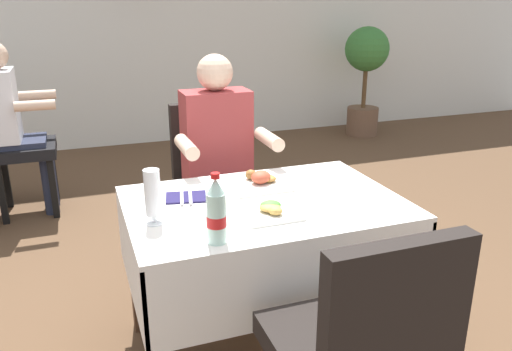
{
  "coord_description": "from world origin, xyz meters",
  "views": [
    {
      "loc": [
        -0.61,
        -1.73,
        1.52
      ],
      "look_at": [
        0.1,
        0.22,
        0.8
      ],
      "focal_mm": 35.79,
      "sensor_mm": 36.0,
      "label": 1
    }
  ],
  "objects_px": {
    "seated_diner_far": "(220,159)",
    "napkin_cutlery_set": "(186,197)",
    "beer_glass_left": "(153,197)",
    "plate_near_camera": "(270,210)",
    "background_patron": "(13,120)",
    "main_dining_table": "(264,238)",
    "cola_bottle_primary": "(216,213)",
    "plate_far_diner": "(259,181)",
    "chair_far_diner_seat": "(215,180)",
    "potted_plant_corner": "(366,68)",
    "chair_near_camera_side": "(359,347)",
    "background_chair_right": "(9,142)"
  },
  "relations": [
    {
      "from": "seated_diner_far",
      "to": "napkin_cutlery_set",
      "type": "height_order",
      "value": "seated_diner_far"
    },
    {
      "from": "seated_diner_far",
      "to": "potted_plant_corner",
      "type": "bearing_deg",
      "value": 46.29
    },
    {
      "from": "beer_glass_left",
      "to": "potted_plant_corner",
      "type": "relative_size",
      "value": 0.17
    },
    {
      "from": "main_dining_table",
      "to": "background_patron",
      "type": "relative_size",
      "value": 0.91
    },
    {
      "from": "cola_bottle_primary",
      "to": "background_patron",
      "type": "height_order",
      "value": "background_patron"
    },
    {
      "from": "chair_far_diner_seat",
      "to": "background_patron",
      "type": "distance_m",
      "value": 1.72
    },
    {
      "from": "main_dining_table",
      "to": "potted_plant_corner",
      "type": "height_order",
      "value": "potted_plant_corner"
    },
    {
      "from": "seated_diner_far",
      "to": "background_chair_right",
      "type": "relative_size",
      "value": 1.3
    },
    {
      "from": "chair_near_camera_side",
      "to": "main_dining_table",
      "type": "bearing_deg",
      "value": 90.0
    },
    {
      "from": "background_chair_right",
      "to": "main_dining_table",
      "type": "bearing_deg",
      "value": -60.57
    },
    {
      "from": "seated_diner_far",
      "to": "cola_bottle_primary",
      "type": "height_order",
      "value": "seated_diner_far"
    },
    {
      "from": "seated_diner_far",
      "to": "beer_glass_left",
      "type": "bearing_deg",
      "value": -122.27
    },
    {
      "from": "background_patron",
      "to": "plate_near_camera",
      "type": "bearing_deg",
      "value": -63.7
    },
    {
      "from": "beer_glass_left",
      "to": "potted_plant_corner",
      "type": "bearing_deg",
      "value": 48.53
    },
    {
      "from": "seated_diner_far",
      "to": "plate_far_diner",
      "type": "distance_m",
      "value": 0.49
    },
    {
      "from": "plate_near_camera",
      "to": "plate_far_diner",
      "type": "height_order",
      "value": "plate_far_diner"
    },
    {
      "from": "plate_near_camera",
      "to": "plate_far_diner",
      "type": "xyz_separation_m",
      "value": [
        0.07,
        0.32,
        0.0
      ]
    },
    {
      "from": "beer_glass_left",
      "to": "seated_diner_far",
      "type": "bearing_deg",
      "value": 57.73
    },
    {
      "from": "chair_near_camera_side",
      "to": "background_patron",
      "type": "height_order",
      "value": "background_patron"
    },
    {
      "from": "cola_bottle_primary",
      "to": "background_patron",
      "type": "distance_m",
      "value": 2.53
    },
    {
      "from": "chair_near_camera_side",
      "to": "napkin_cutlery_set",
      "type": "height_order",
      "value": "chair_near_camera_side"
    },
    {
      "from": "plate_near_camera",
      "to": "background_patron",
      "type": "xyz_separation_m",
      "value": [
        -1.1,
        2.22,
        -0.03
      ]
    },
    {
      "from": "plate_far_diner",
      "to": "beer_glass_left",
      "type": "distance_m",
      "value": 0.58
    },
    {
      "from": "plate_far_diner",
      "to": "potted_plant_corner",
      "type": "relative_size",
      "value": 0.21
    },
    {
      "from": "plate_near_camera",
      "to": "background_patron",
      "type": "height_order",
      "value": "background_patron"
    },
    {
      "from": "chair_far_diner_seat",
      "to": "plate_near_camera",
      "type": "height_order",
      "value": "chair_far_diner_seat"
    },
    {
      "from": "plate_far_diner",
      "to": "background_patron",
      "type": "height_order",
      "value": "background_patron"
    },
    {
      "from": "chair_near_camera_side",
      "to": "cola_bottle_primary",
      "type": "relative_size",
      "value": 3.82
    },
    {
      "from": "napkin_cutlery_set",
      "to": "background_chair_right",
      "type": "distance_m",
      "value": 2.13
    },
    {
      "from": "background_patron",
      "to": "chair_near_camera_side",
      "type": "bearing_deg",
      "value": -68.56
    },
    {
      "from": "chair_near_camera_side",
      "to": "seated_diner_far",
      "type": "distance_m",
      "value": 1.47
    },
    {
      "from": "plate_near_camera",
      "to": "cola_bottle_primary",
      "type": "relative_size",
      "value": 0.89
    },
    {
      "from": "chair_far_diner_seat",
      "to": "beer_glass_left",
      "type": "xyz_separation_m",
      "value": [
        -0.47,
        -0.86,
        0.27
      ]
    },
    {
      "from": "chair_near_camera_side",
      "to": "cola_bottle_primary",
      "type": "bearing_deg",
      "value": 121.31
    },
    {
      "from": "chair_near_camera_side",
      "to": "napkin_cutlery_set",
      "type": "bearing_deg",
      "value": 108.01
    },
    {
      "from": "background_patron",
      "to": "background_chair_right",
      "type": "bearing_deg",
      "value": 180.0
    },
    {
      "from": "beer_glass_left",
      "to": "cola_bottle_primary",
      "type": "bearing_deg",
      "value": -52.49
    },
    {
      "from": "plate_far_diner",
      "to": "plate_near_camera",
      "type": "bearing_deg",
      "value": -102.98
    },
    {
      "from": "background_patron",
      "to": "plate_far_diner",
      "type": "bearing_deg",
      "value": -58.26
    },
    {
      "from": "seated_diner_far",
      "to": "napkin_cutlery_set",
      "type": "bearing_deg",
      "value": -119.65
    },
    {
      "from": "seated_diner_far",
      "to": "background_patron",
      "type": "bearing_deg",
      "value": 128.7
    },
    {
      "from": "main_dining_table",
      "to": "background_patron",
      "type": "distance_m",
      "value": 2.37
    },
    {
      "from": "chair_far_diner_seat",
      "to": "napkin_cutlery_set",
      "type": "bearing_deg",
      "value": -115.17
    },
    {
      "from": "plate_near_camera",
      "to": "cola_bottle_primary",
      "type": "bearing_deg",
      "value": -147.54
    },
    {
      "from": "plate_near_camera",
      "to": "cola_bottle_primary",
      "type": "xyz_separation_m",
      "value": [
        -0.26,
        -0.17,
        0.09
      ]
    },
    {
      "from": "plate_near_camera",
      "to": "beer_glass_left",
      "type": "bearing_deg",
      "value": 171.57
    },
    {
      "from": "seated_diner_far",
      "to": "cola_bottle_primary",
      "type": "distance_m",
      "value": 1.03
    },
    {
      "from": "cola_bottle_primary",
      "to": "potted_plant_corner",
      "type": "height_order",
      "value": "potted_plant_corner"
    },
    {
      "from": "chair_far_diner_seat",
      "to": "background_patron",
      "type": "bearing_deg",
      "value": 130.93
    },
    {
      "from": "beer_glass_left",
      "to": "napkin_cutlery_set",
      "type": "bearing_deg",
      "value": 51.84
    }
  ]
}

